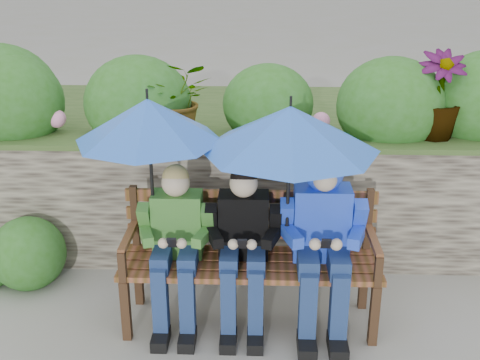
{
  "coord_description": "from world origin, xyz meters",
  "views": [
    {
      "loc": [
        0.13,
        -3.61,
        2.38
      ],
      "look_at": [
        0.0,
        0.1,
        0.95
      ],
      "focal_mm": 45.0,
      "sensor_mm": 36.0,
      "label": 1
    }
  ],
  "objects_px": {
    "umbrella_right": "(290,129)",
    "boy_left": "(176,240)",
    "umbrella_left": "(148,120)",
    "boy_middle": "(243,241)",
    "boy_right": "(323,230)",
    "park_bench": "(250,250)"
  },
  "relations": [
    {
      "from": "park_bench",
      "to": "boy_middle",
      "type": "relative_size",
      "value": 1.54
    },
    {
      "from": "boy_left",
      "to": "boy_middle",
      "type": "xyz_separation_m",
      "value": [
        0.44,
        -0.0,
        0.0
      ]
    },
    {
      "from": "park_bench",
      "to": "boy_right",
      "type": "bearing_deg",
      "value": -8.88
    },
    {
      "from": "boy_left",
      "to": "boy_middle",
      "type": "relative_size",
      "value": 1.0
    },
    {
      "from": "park_bench",
      "to": "boy_right",
      "type": "xyz_separation_m",
      "value": [
        0.46,
        -0.07,
        0.19
      ]
    },
    {
      "from": "umbrella_left",
      "to": "park_bench",
      "type": "bearing_deg",
      "value": 1.14
    },
    {
      "from": "boy_right",
      "to": "umbrella_left",
      "type": "relative_size",
      "value": 1.28
    },
    {
      "from": "boy_right",
      "to": "umbrella_left",
      "type": "height_order",
      "value": "umbrella_left"
    },
    {
      "from": "umbrella_right",
      "to": "boy_left",
      "type": "bearing_deg",
      "value": 179.19
    },
    {
      "from": "park_bench",
      "to": "boy_middle",
      "type": "height_order",
      "value": "boy_middle"
    },
    {
      "from": "boy_left",
      "to": "boy_middle",
      "type": "distance_m",
      "value": 0.44
    },
    {
      "from": "umbrella_left",
      "to": "umbrella_right",
      "type": "bearing_deg",
      "value": -4.94
    },
    {
      "from": "umbrella_left",
      "to": "umbrella_right",
      "type": "relative_size",
      "value": 0.84
    },
    {
      "from": "park_bench",
      "to": "boy_left",
      "type": "xyz_separation_m",
      "value": [
        -0.48,
        -0.08,
        0.11
      ]
    },
    {
      "from": "boy_left",
      "to": "boy_right",
      "type": "bearing_deg",
      "value": 0.29
    },
    {
      "from": "boy_middle",
      "to": "boy_right",
      "type": "height_order",
      "value": "boy_right"
    },
    {
      "from": "boy_right",
      "to": "umbrella_left",
      "type": "xyz_separation_m",
      "value": [
        -1.09,
        0.06,
        0.7
      ]
    },
    {
      "from": "boy_left",
      "to": "umbrella_right",
      "type": "distance_m",
      "value": 1.04
    },
    {
      "from": "park_bench",
      "to": "boy_middle",
      "type": "xyz_separation_m",
      "value": [
        -0.05,
        -0.08,
        0.11
      ]
    },
    {
      "from": "park_bench",
      "to": "boy_left",
      "type": "bearing_deg",
      "value": -170.88
    },
    {
      "from": "park_bench",
      "to": "umbrella_left",
      "type": "bearing_deg",
      "value": -178.86
    },
    {
      "from": "umbrella_left",
      "to": "boy_middle",
      "type": "bearing_deg",
      "value": -6.31
    }
  ]
}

